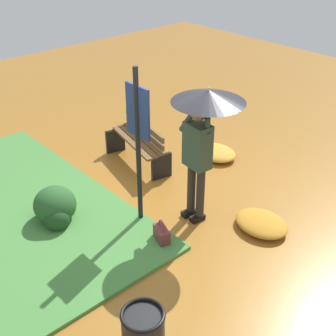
{
  "coord_description": "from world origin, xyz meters",
  "views": [
    {
      "loc": [
        4.05,
        -3.75,
        4.01
      ],
      "look_at": [
        0.04,
        -0.1,
        0.85
      ],
      "focal_mm": 48.83,
      "sensor_mm": 36.0,
      "label": 1
    }
  ],
  "objects_px": {
    "person_with_umbrella": "(203,122)",
    "handbag": "(162,235)",
    "park_bench": "(139,143)",
    "info_sign_post": "(138,130)"
  },
  "relations": [
    {
      "from": "handbag",
      "to": "info_sign_post",
      "type": "bearing_deg",
      "value": 167.62
    },
    {
      "from": "info_sign_post",
      "to": "park_bench",
      "type": "height_order",
      "value": "info_sign_post"
    },
    {
      "from": "handbag",
      "to": "park_bench",
      "type": "distance_m",
      "value": 2.26
    },
    {
      "from": "person_with_umbrella",
      "to": "handbag",
      "type": "distance_m",
      "value": 1.62
    },
    {
      "from": "handbag",
      "to": "park_bench",
      "type": "bearing_deg",
      "value": 148.61
    },
    {
      "from": "person_with_umbrella",
      "to": "park_bench",
      "type": "distance_m",
      "value": 2.23
    },
    {
      "from": "info_sign_post",
      "to": "handbag",
      "type": "xyz_separation_m",
      "value": [
        0.59,
        -0.13,
        -1.32
      ]
    },
    {
      "from": "person_with_umbrella",
      "to": "park_bench",
      "type": "height_order",
      "value": "person_with_umbrella"
    },
    {
      "from": "handbag",
      "to": "park_bench",
      "type": "xyz_separation_m",
      "value": [
        -1.91,
        1.17,
        0.28
      ]
    },
    {
      "from": "info_sign_post",
      "to": "park_bench",
      "type": "relative_size",
      "value": 1.62
    }
  ]
}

